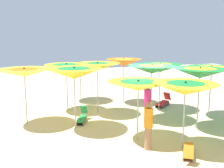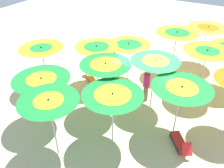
{
  "view_description": "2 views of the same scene",
  "coord_description": "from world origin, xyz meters",
  "px_view_note": "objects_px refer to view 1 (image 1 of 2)",
  "views": [
    {
      "loc": [
        10.06,
        -5.05,
        3.75
      ],
      "look_at": [
        -1.44,
        -1.18,
        1.52
      ],
      "focal_mm": 42.54,
      "sensor_mm": 36.0,
      "label": 1
    },
    {
      "loc": [
        -2.9,
        8.58,
        6.99
      ],
      "look_at": [
        1.43,
        0.87,
        1.07
      ],
      "focal_mm": 37.5,
      "sensor_mm": 36.0,
      "label": 2
    }
  ],
  "objects_px": {
    "beach_umbrella_3": "(124,63)",
    "beach_umbrella_14": "(24,73)",
    "beach_umbrella_1": "(212,71)",
    "lounger_2": "(82,118)",
    "beach_umbrella_11": "(185,89)",
    "beach_umbrella_7": "(152,69)",
    "beach_umbrella_13": "(74,73)",
    "beach_umbrella_12": "(138,86)",
    "beach_umbrella_2": "(160,68)",
    "beach_umbrella_8": "(98,67)",
    "beach_umbrella_9": "(66,68)",
    "lounger_1": "(188,151)",
    "beachgoer_0": "(147,103)",
    "beach_umbrella_4": "(80,67)",
    "beach_umbrella_6": "(200,73)",
    "beachgoer_1": "(148,125)",
    "lounger_0": "(163,102)"
  },
  "relations": [
    {
      "from": "beach_umbrella_14",
      "to": "beachgoer_0",
      "type": "xyz_separation_m",
      "value": [
        1.55,
        4.92,
        -1.33
      ]
    },
    {
      "from": "beachgoer_1",
      "to": "beach_umbrella_12",
      "type": "bearing_deg",
      "value": 163.19
    },
    {
      "from": "beach_umbrella_2",
      "to": "beach_umbrella_8",
      "type": "xyz_separation_m",
      "value": [
        -0.24,
        -3.2,
        0.16
      ]
    },
    {
      "from": "beach_umbrella_1",
      "to": "beachgoer_0",
      "type": "height_order",
      "value": "beach_umbrella_1"
    },
    {
      "from": "beach_umbrella_6",
      "to": "beach_umbrella_7",
      "type": "bearing_deg",
      "value": -142.04
    },
    {
      "from": "beach_umbrella_12",
      "to": "beach_umbrella_3",
      "type": "bearing_deg",
      "value": 164.25
    },
    {
      "from": "beachgoer_1",
      "to": "lounger_2",
      "type": "bearing_deg",
      "value": -172.7
    },
    {
      "from": "beach_umbrella_2",
      "to": "lounger_2",
      "type": "xyz_separation_m",
      "value": [
        0.83,
        -4.22,
        -1.93
      ]
    },
    {
      "from": "beach_umbrella_13",
      "to": "beachgoer_0",
      "type": "bearing_deg",
      "value": 83.95
    },
    {
      "from": "beach_umbrella_3",
      "to": "beach_umbrella_9",
      "type": "height_order",
      "value": "beach_umbrella_3"
    },
    {
      "from": "beach_umbrella_2",
      "to": "beach_umbrella_8",
      "type": "distance_m",
      "value": 3.21
    },
    {
      "from": "beach_umbrella_9",
      "to": "beach_umbrella_13",
      "type": "xyz_separation_m",
      "value": [
        2.76,
        -0.13,
        0.09
      ]
    },
    {
      "from": "beach_umbrella_1",
      "to": "beach_umbrella_12",
      "type": "relative_size",
      "value": 1.09
    },
    {
      "from": "beach_umbrella_1",
      "to": "beachgoer_1",
      "type": "bearing_deg",
      "value": -61.13
    },
    {
      "from": "beach_umbrella_1",
      "to": "lounger_2",
      "type": "bearing_deg",
      "value": -100.62
    },
    {
      "from": "beach_umbrella_4",
      "to": "lounger_2",
      "type": "relative_size",
      "value": 1.79
    },
    {
      "from": "beach_umbrella_8",
      "to": "beach_umbrella_13",
      "type": "distance_m",
      "value": 2.3
    },
    {
      "from": "beach_umbrella_13",
      "to": "lounger_2",
      "type": "relative_size",
      "value": 2.11
    },
    {
      "from": "beach_umbrella_1",
      "to": "beach_umbrella_4",
      "type": "distance_m",
      "value": 7.06
    },
    {
      "from": "beach_umbrella_9",
      "to": "beach_umbrella_11",
      "type": "relative_size",
      "value": 1.05
    },
    {
      "from": "beach_umbrella_2",
      "to": "beach_umbrella_14",
      "type": "relative_size",
      "value": 0.98
    },
    {
      "from": "beach_umbrella_2",
      "to": "beach_umbrella_6",
      "type": "relative_size",
      "value": 0.95
    },
    {
      "from": "beach_umbrella_2",
      "to": "beach_umbrella_14",
      "type": "distance_m",
      "value": 6.52
    },
    {
      "from": "beach_umbrella_1",
      "to": "beach_umbrella_11",
      "type": "xyz_separation_m",
      "value": [
        2.66,
        -3.16,
        -0.13
      ]
    },
    {
      "from": "beach_umbrella_11",
      "to": "beach_umbrella_14",
      "type": "distance_m",
      "value": 6.51
    },
    {
      "from": "beach_umbrella_6",
      "to": "beach_umbrella_4",
      "type": "bearing_deg",
      "value": -150.11
    },
    {
      "from": "beachgoer_1",
      "to": "beach_umbrella_8",
      "type": "bearing_deg",
      "value": 170.02
    },
    {
      "from": "beach_umbrella_12",
      "to": "lounger_2",
      "type": "bearing_deg",
      "value": -149.98
    },
    {
      "from": "beach_umbrella_3",
      "to": "lounger_1",
      "type": "relative_size",
      "value": 2.09
    },
    {
      "from": "beach_umbrella_6",
      "to": "beach_umbrella_13",
      "type": "bearing_deg",
      "value": -108.06
    },
    {
      "from": "beach_umbrella_3",
      "to": "beachgoer_0",
      "type": "bearing_deg",
      "value": -5.2
    },
    {
      "from": "beach_umbrella_1",
      "to": "lounger_2",
      "type": "height_order",
      "value": "beach_umbrella_1"
    },
    {
      "from": "beachgoer_0",
      "to": "beach_umbrella_14",
      "type": "bearing_deg",
      "value": 166.98
    },
    {
      "from": "beach_umbrella_7",
      "to": "beach_umbrella_9",
      "type": "relative_size",
      "value": 1.04
    },
    {
      "from": "lounger_0",
      "to": "lounger_1",
      "type": "distance_m",
      "value": 6.05
    },
    {
      "from": "beach_umbrella_9",
      "to": "lounger_1",
      "type": "relative_size",
      "value": 1.99
    },
    {
      "from": "lounger_2",
      "to": "beach_umbrella_4",
      "type": "bearing_deg",
      "value": -168.83
    },
    {
      "from": "beach_umbrella_14",
      "to": "beachgoer_1",
      "type": "xyz_separation_m",
      "value": [
        3.98,
        3.76,
        -1.38
      ]
    },
    {
      "from": "beach_umbrella_1",
      "to": "lounger_1",
      "type": "xyz_separation_m",
      "value": [
        3.27,
        -3.35,
        -1.98
      ]
    },
    {
      "from": "beach_umbrella_1",
      "to": "lounger_1",
      "type": "relative_size",
      "value": 1.99
    },
    {
      "from": "beach_umbrella_3",
      "to": "beach_umbrella_14",
      "type": "bearing_deg",
      "value": -68.06
    },
    {
      "from": "lounger_0",
      "to": "beach_umbrella_7",
      "type": "bearing_deg",
      "value": 10.45
    },
    {
      "from": "beachgoer_0",
      "to": "beach_umbrella_3",
      "type": "bearing_deg",
      "value": 89.3
    },
    {
      "from": "beach_umbrella_2",
      "to": "beach_umbrella_3",
      "type": "relative_size",
      "value": 0.95
    },
    {
      "from": "beach_umbrella_12",
      "to": "beach_umbrella_4",
      "type": "bearing_deg",
      "value": -173.61
    },
    {
      "from": "beach_umbrella_7",
      "to": "beach_umbrella_14",
      "type": "distance_m",
      "value": 5.42
    },
    {
      "from": "beach_umbrella_7",
      "to": "beach_umbrella_13",
      "type": "relative_size",
      "value": 0.99
    },
    {
      "from": "beach_umbrella_13",
      "to": "beachgoer_0",
      "type": "height_order",
      "value": "beach_umbrella_13"
    },
    {
      "from": "beach_umbrella_12",
      "to": "beach_umbrella_7",
      "type": "bearing_deg",
      "value": 142.15
    },
    {
      "from": "beach_umbrella_11",
      "to": "beach_umbrella_12",
      "type": "relative_size",
      "value": 1.03
    }
  ]
}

